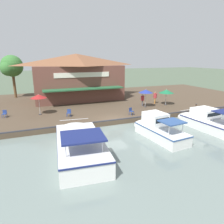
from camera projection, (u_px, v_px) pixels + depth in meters
The scene contains 18 objects.
ground_plane at pixel (115, 126), 21.89m from camera, with size 220.00×220.00×0.00m, color #4C5B47.
quay_deck at pixel (89, 103), 31.69m from camera, with size 22.00×56.00×0.60m, color #4C3D2D.
quay_edge_fender at pixel (115, 120), 21.81m from camera, with size 0.20×50.40×0.10m, color #2D2D33.
waterfront_restaurant at pixel (77, 76), 32.57m from camera, with size 10.01×14.18×7.24m.
patio_umbrella_by_entrance at pixel (146, 91), 27.14m from camera, with size 1.94×1.94×2.46m.
patio_umbrella_back_row at pixel (166, 91), 28.50m from camera, with size 2.07×2.07×2.27m.
patio_umbrella_far_corner at pixel (38, 96), 23.44m from camera, with size 1.85×1.85×2.48m.
cafe_chair_beside_entrance at pixel (4, 113), 22.74m from camera, with size 0.54×0.54×0.85m.
cafe_chair_under_first_umbrella at pixel (131, 111), 23.80m from camera, with size 0.56×0.56×0.85m.
cafe_chair_back_row_seat at pixel (69, 112), 23.12m from camera, with size 0.58×0.58×0.85m.
person_mid_patio at pixel (143, 99), 28.00m from camera, with size 0.47×0.47×1.67m.
person_near_entrance at pixel (155, 96), 29.54m from camera, with size 0.49×0.49×1.75m.
motorboat_nearest_quay at pixel (157, 128), 18.54m from camera, with size 6.39×2.71×2.21m.
motorboat_far_downstream at pixel (79, 142), 15.71m from camera, with size 9.27×4.05×2.30m.
motorboat_fourth_along at pixel (207, 121), 20.81m from camera, with size 7.77×3.37×2.29m.
mooring_post at pixel (196, 107), 26.01m from camera, with size 0.22×0.22×0.82m.
tree_upstream_bank at pixel (79, 67), 37.10m from camera, with size 4.39×4.18×7.15m.
tree_behind_restaurant at pixel (11, 67), 32.84m from camera, with size 3.71×3.54×7.07m.
Camera 1 is at (19.17, -7.90, 7.19)m, focal length 32.00 mm.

